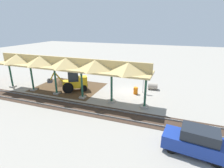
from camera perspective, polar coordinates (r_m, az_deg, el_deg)
name	(u,v)px	position (r m, az deg, el deg)	size (l,w,h in m)	color
ground_plane	(130,92)	(23.39, 5.74, -2.62)	(120.00, 120.00, 0.00)	gray
dirt_work_zone	(69,87)	(25.79, -13.94, -1.03)	(9.23, 7.00, 0.01)	#4C3823
platform_canopy	(67,63)	(21.50, -14.58, 6.56)	(20.14, 3.20, 4.90)	#9E998E
rail_tracks	(113,114)	(17.76, 0.31, -9.71)	(60.00, 2.58, 0.15)	slate
stop_sign	(144,79)	(22.79, 10.25, 1.52)	(0.75, 0.19, 2.57)	gray
backhoe	(74,82)	(23.92, -12.32, 0.74)	(4.84, 3.75, 2.82)	yellow
dirt_mound	(62,84)	(27.28, -15.87, -0.11)	(5.01, 5.01, 2.10)	#4C3823
concrete_pipe	(153,86)	(24.76, 13.18, -0.71)	(1.33, 0.99, 0.90)	#9E9384
distant_parked_car	(196,141)	(13.74, 25.75, -16.50)	(4.39, 2.26, 1.98)	navy
traffic_barrel	(136,91)	(22.71, 7.72, -2.16)	(0.56, 0.56, 0.90)	orange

